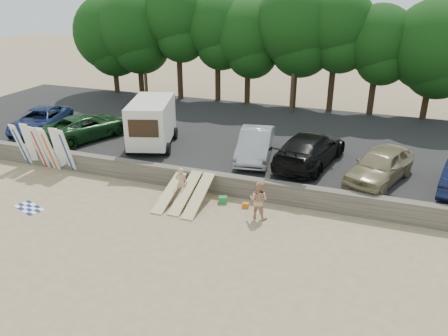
{
  "coord_description": "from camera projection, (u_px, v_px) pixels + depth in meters",
  "views": [
    {
      "loc": [
        7.96,
        -15.12,
        9.53
      ],
      "look_at": [
        1.43,
        3.0,
        1.34
      ],
      "focal_mm": 35.0,
      "sensor_mm": 36.0,
      "label": 1
    }
  ],
  "objects": [
    {
      "name": "ground",
      "position": [
        171.0,
        217.0,
        19.3
      ],
      "size": [
        120.0,
        120.0,
        0.0
      ],
      "primitive_type": "plane",
      "color": "tan",
      "rests_on": "ground"
    },
    {
      "name": "seawall",
      "position": [
        197.0,
        180.0,
        21.7
      ],
      "size": [
        44.0,
        0.5,
        1.0
      ],
      "primitive_type": "cube",
      "color": "#6B6356",
      "rests_on": "ground"
    },
    {
      "name": "parking_lot",
      "position": [
        242.0,
        137.0,
        28.25
      ],
      "size": [
        44.0,
        14.5,
        0.7
      ],
      "primitive_type": "cube",
      "color": "#282828",
      "rests_on": "ground"
    },
    {
      "name": "treeline",
      "position": [
        263.0,
        31.0,
        32.17
      ],
      "size": [
        33.89,
        6.8,
        9.18
      ],
      "color": "#382616",
      "rests_on": "parking_lot"
    },
    {
      "name": "utility_poles",
      "position": [
        295.0,
        47.0,
        30.41
      ],
      "size": [
        25.8,
        0.26,
        9.0
      ],
      "color": "#473321",
      "rests_on": "parking_lot"
    },
    {
      "name": "box_trailer",
      "position": [
        152.0,
        121.0,
        25.03
      ],
      "size": [
        3.38,
        4.7,
        2.72
      ],
      "rotation": [
        0.0,
        0.0,
        0.3
      ],
      "color": "beige",
      "rests_on": "parking_lot"
    },
    {
      "name": "car_0",
      "position": [
        40.0,
        120.0,
        27.81
      ],
      "size": [
        3.8,
        5.81,
        1.49
      ],
      "primitive_type": "imported",
      "rotation": [
        0.0,
        0.0,
        0.27
      ],
      "color": "#15234C",
      "rests_on": "parking_lot"
    },
    {
      "name": "car_1",
      "position": [
        87.0,
        126.0,
        26.66
      ],
      "size": [
        4.29,
        5.92,
        1.5
      ],
      "primitive_type": "imported",
      "rotation": [
        0.0,
        0.0,
        2.76
      ],
      "color": "#133416",
      "rests_on": "parking_lot"
    },
    {
      "name": "car_2",
      "position": [
        255.0,
        144.0,
        23.6
      ],
      "size": [
        2.4,
        4.99,
        1.58
      ],
      "primitive_type": "imported",
      "rotation": [
        0.0,
        0.0,
        0.16
      ],
      "color": "#949499",
      "rests_on": "parking_lot"
    },
    {
      "name": "car_3",
      "position": [
        310.0,
        149.0,
        22.76
      ],
      "size": [
        3.52,
        6.21,
        1.7
      ],
      "primitive_type": "imported",
      "rotation": [
        0.0,
        0.0,
        2.94
      ],
      "color": "black",
      "rests_on": "parking_lot"
    },
    {
      "name": "car_4",
      "position": [
        380.0,
        165.0,
        20.77
      ],
      "size": [
        3.53,
        5.16,
        1.63
      ],
      "primitive_type": "imported",
      "rotation": [
        0.0,
        0.0,
        -0.37
      ],
      "color": "#897B57",
      "rests_on": "parking_lot"
    },
    {
      "name": "surfboard_upright_0",
      "position": [
        21.0,
        145.0,
        24.17
      ],
      "size": [
        0.6,
        0.83,
        2.52
      ],
      "primitive_type": "cube",
      "rotation": [
        0.28,
        0.0,
        -0.14
      ],
      "color": "white",
      "rests_on": "ground"
    },
    {
      "name": "surfboard_upright_1",
      "position": [
        30.0,
        145.0,
        24.11
      ],
      "size": [
        0.52,
        0.57,
        2.56
      ],
      "primitive_type": "cube",
      "rotation": [
        0.19,
        0.0,
        0.03
      ],
      "color": "white",
      "rests_on": "ground"
    },
    {
      "name": "surfboard_upright_2",
      "position": [
        39.0,
        147.0,
        23.78
      ],
      "size": [
        0.6,
        0.8,
        2.53
      ],
      "primitive_type": "cube",
      "rotation": [
        0.26,
        0.0,
        -0.14
      ],
      "color": "white",
      "rests_on": "ground"
    },
    {
      "name": "surfboard_upright_3",
      "position": [
        46.0,
        148.0,
        23.69
      ],
      "size": [
        0.51,
        0.77,
        2.52
      ],
      "primitive_type": "cube",
      "rotation": [
        0.27,
        0.0,
        0.01
      ],
      "color": "white",
      "rests_on": "ground"
    },
    {
      "name": "surfboard_upright_4",
      "position": [
        49.0,
        150.0,
        23.45
      ],
      "size": [
        0.55,
        0.83,
        2.51
      ],
      "primitive_type": "cube",
      "rotation": [
        0.29,
        0.0,
        -0.07
      ],
      "color": "white",
      "rests_on": "ground"
    },
    {
      "name": "surfboard_upright_5",
      "position": [
        59.0,
        149.0,
        23.47
      ],
      "size": [
        0.58,
        0.67,
        2.56
      ],
      "primitive_type": "cube",
      "rotation": [
        0.21,
        0.0,
        0.14
      ],
      "color": "white",
      "rests_on": "ground"
    },
    {
      "name": "surfboard_upright_6",
      "position": [
        66.0,
        151.0,
        23.27
      ],
      "size": [
        0.58,
        0.75,
        2.53
      ],
      "primitive_type": "cube",
      "rotation": [
        0.25,
        0.0,
        -0.11
      ],
      "color": "white",
      "rests_on": "ground"
    },
    {
      "name": "surfboard_low_0",
      "position": [
        170.0,
        192.0,
        20.52
      ],
      "size": [
        0.56,
        2.89,
        0.93
      ],
      "primitive_type": "cube",
      "rotation": [
        0.29,
        0.0,
        0.0
      ],
      "color": "#D6C587",
      "rests_on": "ground"
    },
    {
      "name": "surfboard_low_1",
      "position": [
        186.0,
        192.0,
        20.34
      ],
      "size": [
        0.56,
        2.86,
        1.04
      ],
      "primitive_type": "cube",
      "rotation": [
        0.33,
        0.0,
        0.0
      ],
      "color": "#D6C587",
      "rests_on": "ground"
    },
    {
      "name": "surfboard_low_2",
      "position": [
        199.0,
        195.0,
        19.99
      ],
      "size": [
        0.56,
        2.84,
        1.11
      ],
      "primitive_type": "cube",
      "rotation": [
        0.35,
        0.0,
        0.0
      ],
      "color": "#D6C587",
      "rests_on": "ground"
    },
    {
      "name": "beachgoer_a",
      "position": [
        181.0,
        183.0,
        20.64
      ],
      "size": [
        0.62,
        0.45,
        1.6
      ],
      "primitive_type": "imported",
      "rotation": [
        0.0,
        0.0,
        3.26
      ],
      "color": "tan",
      "rests_on": "ground"
    },
    {
      "name": "beachgoer_b",
      "position": [
        259.0,
        200.0,
        18.88
      ],
      "size": [
        0.93,
        0.77,
        1.74
      ],
      "primitive_type": "imported",
      "rotation": [
        0.0,
        0.0,
        3.0
      ],
      "color": "tan",
      "rests_on": "ground"
    },
    {
      "name": "cooler",
      "position": [
        223.0,
        200.0,
        20.44
      ],
      "size": [
        0.46,
        0.41,
        0.32
      ],
      "primitive_type": "cube",
      "rotation": [
        0.0,
        0.0,
        0.33
      ],
      "color": "#227E38",
      "rests_on": "ground"
    },
    {
      "name": "gear_bag",
      "position": [
        246.0,
        205.0,
        20.06
      ],
      "size": [
        0.35,
        0.31,
        0.22
      ],
      "primitive_type": "cube",
      "rotation": [
        0.0,
        0.0,
        0.21
      ],
      "color": "#BF6316",
      "rests_on": "ground"
    },
    {
      "name": "beach_towel",
      "position": [
        29.0,
        208.0,
        20.04
      ],
      "size": [
        1.93,
        1.93,
        0.0
      ],
      "primitive_type": "plane",
      "rotation": [
        0.0,
        0.0,
        -0.36
      ],
      "color": "white",
      "rests_on": "ground"
    }
  ]
}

